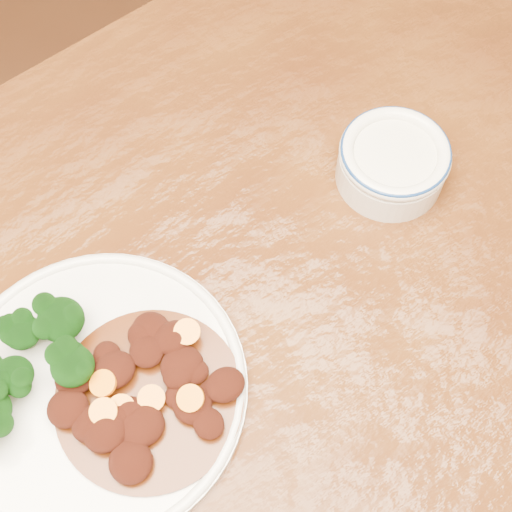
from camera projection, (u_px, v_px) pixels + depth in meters
dining_table at (184, 452)px, 0.71m from camera, size 1.60×1.08×0.75m
dinner_plate at (97, 389)px, 0.64m from camera, size 0.27×0.27×0.02m
broccoli_florets at (18, 372)px, 0.62m from camera, size 0.14×0.09×0.05m
mince_stew at (143, 391)px, 0.63m from camera, size 0.17×0.17×0.03m
dip_bowl at (393, 162)px, 0.73m from camera, size 0.11×0.11×0.05m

